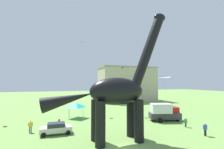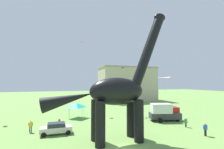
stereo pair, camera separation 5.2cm
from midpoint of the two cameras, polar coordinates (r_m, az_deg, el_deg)
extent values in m
cylinder|color=black|center=(22.66, 6.74, -14.57)|extent=(1.17, 1.17, 5.05)
cylinder|color=black|center=(20.71, 9.50, -15.69)|extent=(1.17, 1.17, 5.05)
cylinder|color=black|center=(21.09, -5.65, -15.48)|extent=(1.17, 1.17, 5.05)
cylinder|color=black|center=(18.99, -4.06, -16.92)|extent=(1.17, 1.17, 5.05)
ellipsoid|color=black|center=(20.23, 1.83, -5.89)|extent=(6.90, 2.97, 3.40)
cylinder|color=black|center=(22.59, 12.63, 8.38)|extent=(4.96, 1.27, 9.83)
ellipsoid|color=black|center=(24.90, 16.43, 18.58)|extent=(1.70, 1.06, 1.17)
cone|color=black|center=(19.06, -14.88, -8.34)|extent=(6.07, 1.70, 2.88)
cube|color=silver|center=(24.98, -18.91, -17.69)|extent=(4.20, 1.78, 0.72)
cube|color=#232B35|center=(24.83, -18.88, -16.31)|extent=(2.27, 1.57, 0.52)
cylinder|color=black|center=(25.99, -15.31, -17.96)|extent=(0.62, 0.22, 0.62)
cylinder|color=black|center=(24.28, -15.04, -19.08)|extent=(0.62, 0.22, 0.62)
cylinder|color=black|center=(25.98, -22.52, -17.86)|extent=(0.62, 0.22, 0.62)
cylinder|color=black|center=(24.27, -22.81, -18.96)|extent=(0.62, 0.22, 0.62)
cube|color=#38383D|center=(32.80, 18.08, -13.55)|extent=(5.97, 3.64, 1.10)
cube|color=red|center=(33.74, 20.62, -11.39)|extent=(2.28, 2.37, 1.00)
cube|color=silver|center=(32.11, 16.90, -11.27)|extent=(4.01, 2.97, 1.70)
cylinder|color=black|center=(34.93, 19.76, -13.76)|extent=(0.84, 0.48, 0.80)
cylinder|color=black|center=(33.34, 22.07, -14.27)|extent=(0.84, 0.48, 0.80)
cylinder|color=black|center=(32.81, 14.53, -14.57)|extent=(0.84, 0.48, 0.80)
cylinder|color=black|center=(31.12, 16.73, -15.20)|extent=(0.84, 0.48, 0.80)
cylinder|color=black|center=(30.31, -18.08, -15.83)|extent=(0.08, 0.08, 0.49)
cylinder|color=black|center=(30.31, -17.84, -15.83)|extent=(0.08, 0.08, 0.49)
cube|color=#D1333D|center=(30.22, -17.95, -15.06)|extent=(0.27, 0.16, 0.35)
sphere|color=tan|center=(30.16, -17.94, -14.59)|extent=(0.15, 0.15, 0.15)
cylinder|color=#D1333D|center=(30.21, -18.25, -15.02)|extent=(0.07, 0.07, 0.33)
cylinder|color=#D1333D|center=(30.22, -17.65, -15.03)|extent=(0.07, 0.07, 0.33)
cylinder|color=#2D3347|center=(32.42, 6.36, -14.85)|extent=(0.12, 0.12, 0.73)
cylinder|color=#2D3347|center=(32.49, 6.66, -14.82)|extent=(0.12, 0.12, 0.73)
cube|color=black|center=(32.33, 6.50, -13.74)|extent=(0.40, 0.24, 0.52)
sphere|color=tan|center=(32.26, 6.50, -13.09)|extent=(0.23, 0.23, 0.23)
cylinder|color=black|center=(32.23, 6.12, -13.73)|extent=(0.10, 0.10, 0.49)
cylinder|color=black|center=(32.42, 6.88, -13.66)|extent=(0.10, 0.10, 0.49)
cylinder|color=#2D3347|center=(27.20, -26.83, -16.84)|extent=(0.14, 0.14, 0.83)
cylinder|color=#2D3347|center=(27.18, -26.39, -16.86)|extent=(0.14, 0.14, 0.83)
cube|color=yellow|center=(27.02, -26.58, -15.39)|extent=(0.45, 0.28, 0.59)
sphere|color=tan|center=(26.93, -26.56, -14.50)|extent=(0.26, 0.26, 0.26)
cylinder|color=yellow|center=(27.05, -27.14, -15.30)|extent=(0.11, 0.11, 0.56)
cylinder|color=yellow|center=(26.98, -26.01, -15.35)|extent=(0.11, 0.11, 0.56)
cylinder|color=#2D3347|center=(29.62, 24.38, -15.78)|extent=(0.12, 0.12, 0.75)
cylinder|color=#2D3347|center=(29.74, 24.64, -15.72)|extent=(0.12, 0.12, 0.75)
cube|color=green|center=(29.54, 24.48, -14.54)|extent=(0.40, 0.25, 0.53)
sphere|color=tan|center=(29.46, 24.47, -13.82)|extent=(0.23, 0.23, 0.23)
cylinder|color=green|center=(29.38, 24.14, -14.56)|extent=(0.10, 0.10, 0.50)
cylinder|color=green|center=(29.69, 24.82, -14.42)|extent=(0.10, 0.10, 0.50)
cylinder|color=black|center=(26.17, 29.82, -17.33)|extent=(0.14, 0.14, 0.85)
cylinder|color=black|center=(26.32, 30.13, -17.23)|extent=(0.14, 0.14, 0.85)
cube|color=blue|center=(26.07, 29.94, -15.74)|extent=(0.46, 0.28, 0.60)
sphere|color=tan|center=(25.97, 29.92, -14.81)|extent=(0.27, 0.27, 0.27)
cylinder|color=blue|center=(25.87, 29.53, -15.78)|extent=(0.11, 0.11, 0.57)
cylinder|color=blue|center=(26.26, 30.33, -15.56)|extent=(0.11, 0.11, 0.57)
cylinder|color=#B2B2B7|center=(36.03, -10.47, -12.48)|extent=(0.06, 0.06, 2.10)
cylinder|color=#B2B2B7|center=(33.40, -9.79, -13.27)|extent=(0.06, 0.06, 2.10)
cylinder|color=#B2B2B7|center=(35.74, -14.86, -12.52)|extent=(0.06, 0.06, 2.10)
cylinder|color=#B2B2B7|center=(33.09, -14.54, -13.32)|extent=(0.06, 0.06, 2.10)
pyramid|color=#19B2B7|center=(34.30, -12.39, -10.43)|extent=(3.15, 3.15, 0.90)
cube|color=black|center=(37.86, 3.73, 2.35)|extent=(0.96, 0.90, 0.18)
cube|color=red|center=(43.80, 1.79, -1.50)|extent=(0.75, 0.62, 0.12)
cube|color=red|center=(42.20, -10.38, 11.16)|extent=(1.02, 1.07, 0.14)
cube|color=white|center=(20.60, 18.08, -0.82)|extent=(1.83, 2.03, 0.23)
cylinder|color=green|center=(20.60, 18.13, -3.81)|extent=(0.01, 0.01, 1.65)
cube|color=#B7A893|center=(63.83, 5.44, -3.51)|extent=(21.07, 10.38, 12.59)
cube|color=gray|center=(64.07, 5.41, 2.35)|extent=(21.49, 10.59, 0.50)
camera|label=1|loc=(0.03, -89.93, 0.00)|focal=26.08mm
camera|label=2|loc=(0.03, 90.07, 0.00)|focal=26.08mm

